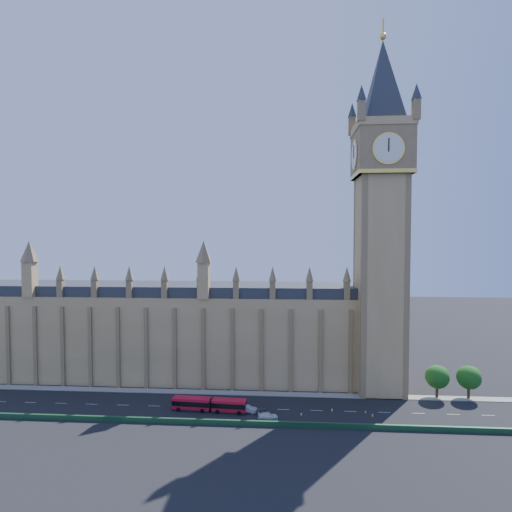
# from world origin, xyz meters

# --- Properties ---
(ground) EXTENTS (400.00, 400.00, 0.00)m
(ground) POSITION_xyz_m (0.00, 0.00, 0.00)
(ground) COLOR black
(ground) RESTS_ON ground
(palace_westminster) EXTENTS (120.00, 20.00, 28.00)m
(palace_westminster) POSITION_xyz_m (-25.00, 22.00, 13.86)
(palace_westminster) COLOR tan
(palace_westminster) RESTS_ON ground
(elizabeth_tower) EXTENTS (20.59, 20.59, 105.00)m
(elizabeth_tower) POSITION_xyz_m (38.00, 13.99, 54.56)
(elizabeth_tower) COLOR tan
(elizabeth_tower) RESTS_ON ground
(bridge_parapet) EXTENTS (160.00, 0.60, 1.20)m
(bridge_parapet) POSITION_xyz_m (0.00, -9.00, 0.60)
(bridge_parapet) COLOR #1E4C2D
(bridge_parapet) RESTS_ON ground
(kerb_north) EXTENTS (160.00, 3.00, 0.16)m
(kerb_north) POSITION_xyz_m (0.00, 9.50, 0.08)
(kerb_north) COLOR gray
(kerb_north) RESTS_ON ground
(tree_east_near) EXTENTS (6.00, 6.00, 8.50)m
(tree_east_near) POSITION_xyz_m (52.22, 10.08, 5.64)
(tree_east_near) COLOR #382619
(tree_east_near) RESTS_ON ground
(tree_east_far) EXTENTS (6.00, 6.00, 8.50)m
(tree_east_far) POSITION_xyz_m (60.22, 10.08, 5.64)
(tree_east_far) COLOR #382619
(tree_east_far) RESTS_ON ground
(red_bus) EXTENTS (18.04, 3.88, 3.04)m
(red_bus) POSITION_xyz_m (-5.82, -2.02, 1.60)
(red_bus) COLOR red
(red_bus) RESTS_ON ground
(car_grey) EXTENTS (3.99, 1.75, 1.34)m
(car_grey) POSITION_xyz_m (7.34, -2.67, 0.67)
(car_grey) COLOR #45494E
(car_grey) RESTS_ON ground
(car_silver) EXTENTS (5.03, 2.23, 1.61)m
(car_silver) POSITION_xyz_m (3.37, -2.07, 0.80)
(car_silver) COLOR #B7B9C0
(car_silver) RESTS_ON ground
(car_white) EXTENTS (4.75, 2.25, 1.34)m
(car_white) POSITION_xyz_m (8.42, -5.22, 0.67)
(car_white) COLOR white
(car_white) RESTS_ON ground
(cone_a) EXTENTS (0.55, 0.55, 0.78)m
(cone_a) POSITION_xyz_m (16.18, -3.25, 0.39)
(cone_a) COLOR black
(cone_a) RESTS_ON ground
(cone_b) EXTENTS (0.43, 0.43, 0.62)m
(cone_b) POSITION_xyz_m (31.45, -0.91, 0.31)
(cone_b) COLOR black
(cone_b) RESTS_ON ground
(cone_c) EXTENTS (0.49, 0.49, 0.70)m
(cone_c) POSITION_xyz_m (32.72, -2.53, 0.35)
(cone_c) COLOR black
(cone_c) RESTS_ON ground
(cone_d) EXTENTS (0.60, 0.60, 0.77)m
(cone_d) POSITION_xyz_m (23.61, -0.31, 0.38)
(cone_d) COLOR black
(cone_d) RESTS_ON ground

